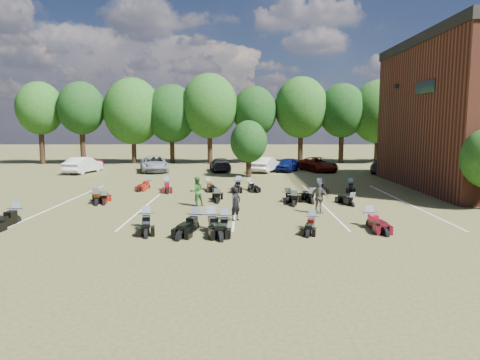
{
  "coord_description": "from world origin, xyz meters",
  "views": [
    {
      "loc": [
        -2.64,
        -21.73,
        4.49
      ],
      "look_at": [
        -2.72,
        4.0,
        1.2
      ],
      "focal_mm": 32.0,
      "sensor_mm": 36.0,
      "label": 1
    }
  ],
  "objects_px": {
    "person_black": "(236,204)",
    "person_grey": "(319,197)",
    "car_0": "(84,164)",
    "person_green": "(197,191)",
    "motorcycle_7": "(104,205)",
    "motorcycle_0": "(16,223)",
    "motorcycle_14": "(167,190)",
    "motorcycle_3": "(211,230)",
    "car_4": "(287,165)"
  },
  "relations": [
    {
      "from": "person_black",
      "to": "person_grey",
      "type": "bearing_deg",
      "value": -27.96
    },
    {
      "from": "car_0",
      "to": "person_grey",
      "type": "height_order",
      "value": "person_grey"
    },
    {
      "from": "car_4",
      "to": "person_green",
      "type": "distance_m",
      "value": 19.44
    },
    {
      "from": "person_green",
      "to": "motorcycle_7",
      "type": "distance_m",
      "value": 5.39
    },
    {
      "from": "car_0",
      "to": "motorcycle_7",
      "type": "height_order",
      "value": "car_0"
    },
    {
      "from": "car_0",
      "to": "motorcycle_14",
      "type": "distance_m",
      "value": 15.72
    },
    {
      "from": "car_0",
      "to": "person_green",
      "type": "bearing_deg",
      "value": -31.63
    },
    {
      "from": "motorcycle_0",
      "to": "motorcycle_14",
      "type": "distance_m",
      "value": 11.49
    },
    {
      "from": "car_4",
      "to": "person_grey",
      "type": "bearing_deg",
      "value": -69.42
    },
    {
      "from": "motorcycle_7",
      "to": "motorcycle_14",
      "type": "height_order",
      "value": "motorcycle_14"
    },
    {
      "from": "motorcycle_0",
      "to": "motorcycle_7",
      "type": "height_order",
      "value": "motorcycle_0"
    },
    {
      "from": "motorcycle_7",
      "to": "motorcycle_0",
      "type": "bearing_deg",
      "value": 46.67
    },
    {
      "from": "person_grey",
      "to": "motorcycle_0",
      "type": "height_order",
      "value": "person_grey"
    },
    {
      "from": "car_4",
      "to": "person_black",
      "type": "relative_size",
      "value": 2.44
    },
    {
      "from": "person_green",
      "to": "motorcycle_7",
      "type": "height_order",
      "value": "person_green"
    },
    {
      "from": "car_4",
      "to": "motorcycle_14",
      "type": "height_order",
      "value": "car_4"
    },
    {
      "from": "motorcycle_7",
      "to": "motorcycle_14",
      "type": "distance_m",
      "value": 6.19
    },
    {
      "from": "motorcycle_3",
      "to": "car_4",
      "type": "bearing_deg",
      "value": 61.55
    },
    {
      "from": "person_green",
      "to": "motorcycle_14",
      "type": "bearing_deg",
      "value": -95.5
    },
    {
      "from": "person_grey",
      "to": "motorcycle_7",
      "type": "xyz_separation_m",
      "value": [
        -11.82,
        2.4,
        -0.83
      ]
    },
    {
      "from": "car_4",
      "to": "person_grey",
      "type": "distance_m",
      "value": 20.19
    },
    {
      "from": "person_black",
      "to": "motorcycle_7",
      "type": "height_order",
      "value": "person_black"
    },
    {
      "from": "person_black",
      "to": "motorcycle_0",
      "type": "height_order",
      "value": "person_black"
    },
    {
      "from": "car_4",
      "to": "motorcycle_14",
      "type": "bearing_deg",
      "value": -106.66
    },
    {
      "from": "motorcycle_7",
      "to": "motorcycle_14",
      "type": "xyz_separation_m",
      "value": [
        2.6,
        5.62,
        0.0
      ]
    },
    {
      "from": "person_grey",
      "to": "motorcycle_0",
      "type": "xyz_separation_m",
      "value": [
        -14.45,
        -2.21,
        -0.83
      ]
    },
    {
      "from": "person_black",
      "to": "person_grey",
      "type": "height_order",
      "value": "person_grey"
    },
    {
      "from": "person_black",
      "to": "motorcycle_3",
      "type": "bearing_deg",
      "value": -169.59
    },
    {
      "from": "motorcycle_14",
      "to": "car_0",
      "type": "bearing_deg",
      "value": 119.24
    },
    {
      "from": "person_green",
      "to": "motorcycle_7",
      "type": "xyz_separation_m",
      "value": [
        -5.32,
        0.34,
        -0.83
      ]
    },
    {
      "from": "motorcycle_14",
      "to": "person_green",
      "type": "bearing_deg",
      "value": -76.48
    },
    {
      "from": "car_4",
      "to": "person_green",
      "type": "bearing_deg",
      "value": -89.14
    },
    {
      "from": "person_grey",
      "to": "motorcycle_3",
      "type": "relative_size",
      "value": 0.67
    },
    {
      "from": "person_grey",
      "to": "motorcycle_3",
      "type": "bearing_deg",
      "value": 69.56
    },
    {
      "from": "car_0",
      "to": "person_black",
      "type": "relative_size",
      "value": 2.59
    },
    {
      "from": "car_4",
      "to": "car_0",
      "type": "bearing_deg",
      "value": -157.37
    },
    {
      "from": "person_black",
      "to": "motorcycle_14",
      "type": "distance_m",
      "value": 10.93
    },
    {
      "from": "person_black",
      "to": "motorcycle_14",
      "type": "relative_size",
      "value": 0.7
    },
    {
      "from": "motorcycle_0",
      "to": "person_black",
      "type": "bearing_deg",
      "value": 5.62
    },
    {
      "from": "motorcycle_3",
      "to": "person_black",
      "type": "bearing_deg",
      "value": 45.37
    },
    {
      "from": "car_4",
      "to": "motorcycle_0",
      "type": "xyz_separation_m",
      "value": [
        -14.99,
        -22.39,
        -0.67
      ]
    },
    {
      "from": "person_black",
      "to": "person_green",
      "type": "bearing_deg",
      "value": 71.38
    },
    {
      "from": "motorcycle_3",
      "to": "motorcycle_14",
      "type": "bearing_deg",
      "value": 94.3
    },
    {
      "from": "motorcycle_7",
      "to": "person_grey",
      "type": "bearing_deg",
      "value": 154.84
    },
    {
      "from": "car_4",
      "to": "motorcycle_0",
      "type": "distance_m",
      "value": 26.96
    },
    {
      "from": "car_0",
      "to": "person_green",
      "type": "height_order",
      "value": "person_green"
    },
    {
      "from": "motorcycle_3",
      "to": "person_green",
      "type": "bearing_deg",
      "value": 87.76
    },
    {
      "from": "motorcycle_0",
      "to": "motorcycle_3",
      "type": "distance_m",
      "value": 9.24
    },
    {
      "from": "person_green",
      "to": "person_grey",
      "type": "xyz_separation_m",
      "value": [
        6.51,
        -2.06,
        0.01
      ]
    },
    {
      "from": "motorcycle_14",
      "to": "person_black",
      "type": "bearing_deg",
      "value": -73.93
    }
  ]
}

